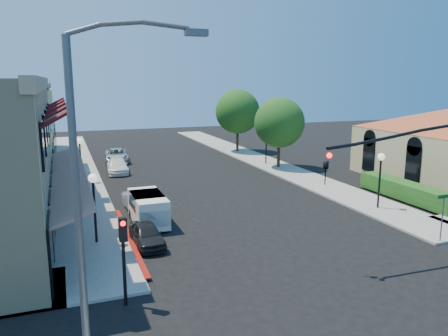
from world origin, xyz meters
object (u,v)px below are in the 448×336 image
object	(u,v)px
lamppost_left_near	(94,191)
parked_car_c	(117,166)
street_tree_b	(238,112)
street_name_sign	(443,210)
parked_car_d	(117,155)
signal_mast_arm	(433,167)
street_tree_a	(279,123)
lamppost_right_near	(381,167)
white_van	(148,207)
lamppost_left_far	(80,149)
cobra_streetlight	(91,187)
lamppost_right_far	(266,136)
parked_car_a	(147,234)
secondary_signal	(123,245)
parked_car_b	(137,202)

from	to	relation	value
lamppost_left_near	parked_car_c	bearing A→B (deg)	79.62
street_tree_b	lamppost_left_near	distance (m)	29.64
street_name_sign	parked_car_d	bearing A→B (deg)	113.60
signal_mast_arm	street_tree_a	bearing A→B (deg)	81.83
street_name_sign	lamppost_right_near	size ratio (longest dim) A/B	0.70
white_van	parked_car_c	xyz separation A→B (m)	(0.11, 14.81, -0.37)
street_tree_b	lamppost_left_far	xyz separation A→B (m)	(-17.30, -10.00, -1.81)
lamppost_left_far	signal_mast_arm	bearing A→B (deg)	-55.00
cobra_streetlight	lamppost_left_far	bearing A→B (deg)	88.45
lamppost_right_far	lamppost_left_far	bearing A→B (deg)	-173.29
lamppost_left_far	parked_car_c	xyz separation A→B (m)	(3.11, 3.00, -2.12)
lamppost_left_near	parked_car_d	size ratio (longest dim) A/B	0.75
street_tree_a	parked_car_a	bearing A→B (deg)	-134.98
secondary_signal	white_van	bearing A→B (deg)	74.11
lamppost_right_far	parked_car_d	bearing A→B (deg)	154.48
secondary_signal	parked_car_b	size ratio (longest dim) A/B	0.97
street_tree_b	cobra_streetlight	size ratio (longest dim) A/B	0.75
street_name_sign	lamppost_left_far	xyz separation A→B (m)	(-16.00, 19.80, 1.04)
street_tree_a	lamppost_right_far	bearing A→B (deg)	98.53
cobra_streetlight	parked_car_c	xyz separation A→B (m)	(3.76, 27.00, -4.65)
cobra_streetlight	white_van	bearing A→B (deg)	73.33
signal_mast_arm	white_van	world-z (taller)	signal_mast_arm
lamppost_right_far	signal_mast_arm	bearing A→B (deg)	-96.70
street_name_sign	lamppost_right_far	world-z (taller)	lamppost_right_far
lamppost_right_near	secondary_signal	bearing A→B (deg)	-158.22
parked_car_c	parked_car_d	bearing A→B (deg)	87.48
lamppost_left_far	white_van	world-z (taller)	lamppost_left_far
parked_car_c	street_tree_a	bearing A→B (deg)	-8.21
street_tree_a	signal_mast_arm	world-z (taller)	street_tree_a
secondary_signal	street_tree_a	bearing A→B (deg)	50.79
lamppost_left_near	lamppost_right_far	distance (m)	23.35
lamppost_left_near	parked_car_d	distance (m)	22.75
street_tree_b	parked_car_d	size ratio (longest dim) A/B	1.48
street_tree_a	white_van	world-z (taller)	street_tree_a
parked_car_d	lamppost_right_near	bearing A→B (deg)	-54.88
lamppost_right_near	parked_car_c	distance (m)	22.05
signal_mast_arm	lamppost_left_near	bearing A→B (deg)	155.63
lamppost_left_near	lamppost_right_near	distance (m)	17.00
lamppost_right_near	white_van	world-z (taller)	lamppost_right_near
secondary_signal	lamppost_right_far	distance (m)	27.98
parked_car_b	parked_car_d	world-z (taller)	parked_car_d
white_van	street_name_sign	bearing A→B (deg)	-31.57
lamppost_left_near	lamppost_left_far	world-z (taller)	same
cobra_streetlight	parked_car_a	bearing A→B (deg)	71.84
street_name_sign	parked_car_b	size ratio (longest dim) A/B	0.73
secondary_signal	cobra_streetlight	size ratio (longest dim) A/B	0.36
lamppost_right_near	lamppost_right_far	xyz separation A→B (m)	(0.00, 16.00, 0.00)
parked_car_a	signal_mast_arm	bearing A→B (deg)	-27.02
secondary_signal	lamppost_right_near	size ratio (longest dim) A/B	0.93
parked_car_b	lamppost_left_near	bearing A→B (deg)	-123.57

